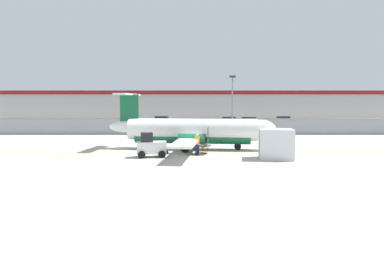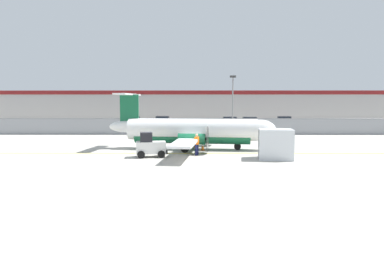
% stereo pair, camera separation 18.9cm
% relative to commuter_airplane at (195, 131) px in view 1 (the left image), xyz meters
% --- Properties ---
extents(ground_plane, '(140.00, 140.00, 0.01)m').
position_rel_commuter_airplane_xyz_m(ground_plane, '(0.22, -2.53, -1.60)').
color(ground_plane, '#ADA89E').
extents(perimeter_fence, '(98.00, 0.10, 2.10)m').
position_rel_commuter_airplane_xyz_m(perimeter_fence, '(0.22, 13.47, -0.49)').
color(perimeter_fence, gray).
rests_on(perimeter_fence, ground).
extents(parking_lot_strip, '(98.00, 17.00, 0.12)m').
position_rel_commuter_airplane_xyz_m(parking_lot_strip, '(0.22, 24.97, -1.54)').
color(parking_lot_strip, '#38383A').
rests_on(parking_lot_strip, ground).
extents(background_building, '(91.00, 8.10, 6.50)m').
position_rel_commuter_airplane_xyz_m(background_building, '(0.22, 43.46, 1.66)').
color(background_building, '#BCB7B2').
rests_on(background_building, ground).
extents(commuter_airplane, '(14.95, 16.08, 4.92)m').
position_rel_commuter_airplane_xyz_m(commuter_airplane, '(0.00, 0.00, 0.00)').
color(commuter_airplane, white).
rests_on(commuter_airplane, ground).
extents(baggage_tug, '(2.47, 1.69, 1.88)m').
position_rel_commuter_airplane_xyz_m(baggage_tug, '(-3.41, -4.39, -0.75)').
color(baggage_tug, silver).
rests_on(baggage_tug, ground).
extents(ground_crew_worker, '(0.48, 0.48, 1.70)m').
position_rel_commuter_airplane_xyz_m(ground_crew_worker, '(0.13, -3.45, -0.65)').
color(ground_crew_worker, '#191E4C').
rests_on(ground_crew_worker, ground).
extents(cargo_container, '(2.64, 2.30, 2.20)m').
position_rel_commuter_airplane_xyz_m(cargo_container, '(5.88, -5.24, -0.50)').
color(cargo_container, silver).
rests_on(cargo_container, ground).
extents(traffic_cone_near_left, '(0.36, 0.36, 0.64)m').
position_rel_commuter_airplane_xyz_m(traffic_cone_near_left, '(0.67, -0.75, -1.29)').
color(traffic_cone_near_left, orange).
rests_on(traffic_cone_near_left, ground).
extents(traffic_cone_near_right, '(0.36, 0.36, 0.64)m').
position_rel_commuter_airplane_xyz_m(traffic_cone_near_right, '(0.06, 1.14, -1.29)').
color(traffic_cone_near_right, orange).
rests_on(traffic_cone_near_right, ground).
extents(parked_car_0, '(4.35, 2.33, 1.58)m').
position_rel_commuter_airplane_xyz_m(parked_car_0, '(-13.23, 18.69, -0.71)').
color(parked_car_0, black).
rests_on(parked_car_0, parking_lot_strip).
extents(parked_car_1, '(4.30, 2.20, 1.58)m').
position_rel_commuter_airplane_xyz_m(parked_car_1, '(-10.63, 27.74, -0.71)').
color(parked_car_1, '#19662D').
rests_on(parked_car_1, parking_lot_strip).
extents(parked_car_2, '(4.30, 2.22, 1.58)m').
position_rel_commuter_airplane_xyz_m(parked_car_2, '(-5.52, 30.09, -0.71)').
color(parked_car_2, red).
rests_on(parked_car_2, parking_lot_strip).
extents(parked_car_3, '(4.32, 2.26, 1.58)m').
position_rel_commuter_airplane_xyz_m(parked_car_3, '(0.88, 19.18, -0.71)').
color(parked_car_3, navy).
rests_on(parked_car_3, parking_lot_strip).
extents(parked_car_4, '(4.22, 2.03, 1.58)m').
position_rel_commuter_airplane_xyz_m(parked_car_4, '(5.83, 27.53, -0.71)').
color(parked_car_4, '#19662D').
rests_on(parked_car_4, parking_lot_strip).
extents(parked_car_5, '(4.27, 2.14, 1.58)m').
position_rel_commuter_airplane_xyz_m(parked_car_5, '(9.31, 26.81, -0.71)').
color(parked_car_5, navy).
rests_on(parked_car_5, parking_lot_strip).
extents(parked_car_6, '(4.39, 2.44, 1.58)m').
position_rel_commuter_airplane_xyz_m(parked_car_6, '(15.53, 29.44, -0.71)').
color(parked_car_6, red).
rests_on(parked_car_6, parking_lot_strip).
extents(apron_light_pole, '(0.70, 0.30, 7.27)m').
position_rel_commuter_airplane_xyz_m(apron_light_pole, '(4.49, 10.31, 2.70)').
color(apron_light_pole, slate).
rests_on(apron_light_pole, ground).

